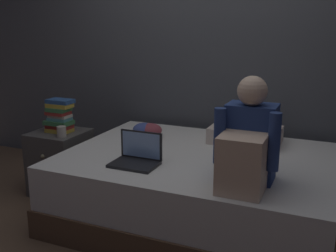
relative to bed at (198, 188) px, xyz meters
name	(u,v)px	position (x,y,z in m)	size (l,w,h in m)	color
ground_plane	(158,231)	(-0.20, -0.30, -0.26)	(8.00, 8.00, 0.00)	brown
wall_back	(212,38)	(-0.20, 0.90, 1.09)	(5.60, 0.10, 2.70)	#4C4F54
bed	(198,188)	(0.00, 0.00, 0.00)	(2.00, 1.50, 0.53)	brown
nightstand	(61,162)	(-1.30, 0.01, 0.02)	(0.44, 0.46, 0.56)	#474442
person_sitting	(248,145)	(0.45, -0.42, 0.52)	(0.39, 0.44, 0.66)	navy
laptop	(137,156)	(-0.32, -0.37, 0.32)	(0.32, 0.23, 0.22)	black
pillow	(245,135)	(0.25, 0.45, 0.33)	(0.56, 0.36, 0.13)	beige
book_stack	(59,116)	(-1.29, 0.02, 0.44)	(0.24, 0.16, 0.29)	gold
mug	(62,132)	(-1.17, -0.11, 0.34)	(0.08, 0.08, 0.09)	#BCB2A3
clothes_pile	(147,130)	(-0.57, 0.29, 0.33)	(0.26, 0.19, 0.12)	#8E3D47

